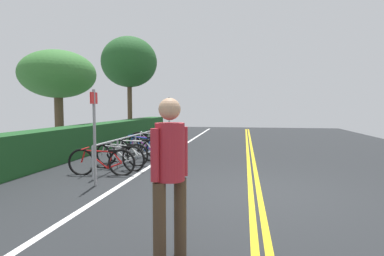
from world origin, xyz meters
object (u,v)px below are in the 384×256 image
object	(u,v)px
bike_rack	(143,138)
bicycle_9	(163,137)
sign_post_far	(169,115)
tree_mid	(58,75)
bicycle_0	(102,162)
bicycle_3	(136,150)
bicycle_2	(122,154)
bicycle_7	(161,141)
bicycle_1	(117,157)
bicycle_4	(143,147)
bicycle_8	(165,138)
sign_post_near	(94,128)
bicycle_6	(152,142)
bicycle_5	(146,145)
tree_far_right	(129,62)
pedestrian	(170,167)

from	to	relation	value
bike_rack	bicycle_9	world-z (taller)	bike_rack
sign_post_far	tree_mid	xyz separation A→B (m)	(-2.75, 3.87, 1.65)
bicycle_9	tree_mid	bearing A→B (deg)	114.26
bicycle_0	bicycle_3	world-z (taller)	bicycle_3
bicycle_2	bicycle_7	xyz separation A→B (m)	(3.48, -0.20, 0.01)
bicycle_1	bicycle_2	bearing A→B (deg)	10.79
bicycle_0	bicycle_4	bearing A→B (deg)	-3.66
bicycle_7	bike_rack	bearing A→B (deg)	175.15
bicycle_3	bicycle_8	distance (m)	3.54
bicycle_7	sign_post_near	distance (m)	5.86
bicycle_3	bicycle_6	size ratio (longest dim) A/B	0.98
tree_mid	bicycle_5	bearing A→B (deg)	-104.22
bicycle_4	bicycle_7	xyz separation A→B (m)	(2.15, -0.01, -0.04)
bicycle_2	tree_far_right	distance (m)	10.30
pedestrian	tree_far_right	bearing A→B (deg)	22.15
bicycle_0	bicycle_1	bearing A→B (deg)	-7.92
bicycle_8	tree_far_right	xyz separation A→B (m)	(4.83, 3.32, 3.84)
bicycle_3	bike_rack	bearing A→B (deg)	7.22
bicycle_8	bicycle_9	distance (m)	0.73
bicycle_0	sign_post_far	world-z (taller)	sign_post_far
bicycle_5	bicycle_6	size ratio (longest dim) A/B	0.97
bicycle_4	pedestrian	size ratio (longest dim) A/B	0.98
bicycle_3	pedestrian	world-z (taller)	pedestrian
bicycle_6	sign_post_far	world-z (taller)	sign_post_far
bicycle_4	tree_mid	xyz separation A→B (m)	(1.80, 4.08, 2.57)
bike_rack	sign_post_far	bearing A→B (deg)	1.13
bicycle_9	bicycle_7	bearing A→B (deg)	-169.66
bicycle_4	bicycle_8	world-z (taller)	bicycle_8
bike_rack	sign_post_far	size ratio (longest dim) A/B	3.41
bicycle_6	bicycle_2	bearing A→B (deg)	178.76
bicycle_4	sign_post_near	size ratio (longest dim) A/B	0.85
sign_post_near	tree_far_right	size ratio (longest dim) A/B	0.36
bicycle_6	tree_far_right	bearing A→B (deg)	27.15
bicycle_5	bicycle_6	distance (m)	0.67
bicycle_7	pedestrian	bearing A→B (deg)	-164.21
bicycle_9	pedestrian	distance (m)	10.42
bicycle_9	tree_far_right	world-z (taller)	tree_far_right
sign_post_near	bicycle_2	bearing A→B (deg)	8.43
bicycle_8	bicycle_9	world-z (taller)	bicycle_8
bicycle_0	bicycle_7	xyz separation A→B (m)	(4.80, -0.18, 0.00)
bicycle_6	pedestrian	distance (m)	8.41
bicycle_5	bicycle_9	bearing A→B (deg)	1.80
bike_rack	pedestrian	size ratio (longest dim) A/B	4.08
bike_rack	bicycle_3	world-z (taller)	bike_rack
bicycle_9	pedestrian	world-z (taller)	pedestrian
tree_far_right	bike_rack	bearing A→B (deg)	-156.43
bicycle_2	tree_far_right	bearing A→B (deg)	19.13
bicycle_8	tree_far_right	size ratio (longest dim) A/B	0.32
bicycle_0	bicycle_3	distance (m)	1.97
pedestrian	bike_rack	bearing A→B (deg)	20.61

